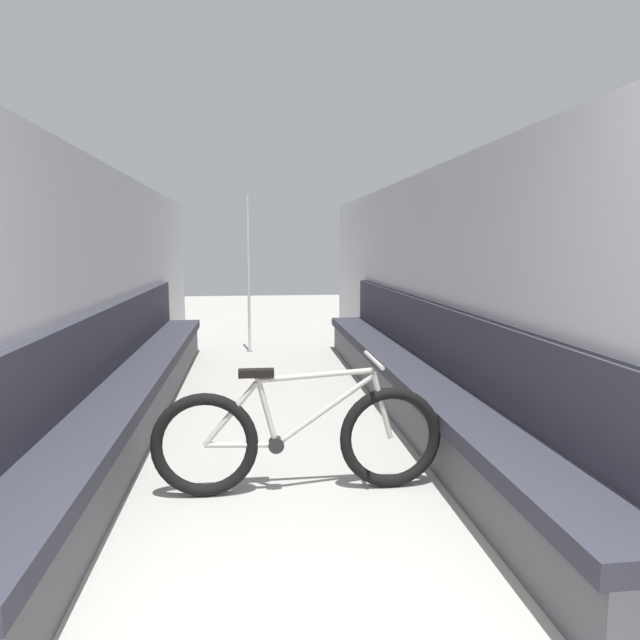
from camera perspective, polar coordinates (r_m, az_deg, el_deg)
The scene contains 6 objects.
wall_left at distance 4.91m, azimuth -21.17°, elevation 2.52°, with size 0.10×10.59×2.08m, color #B2B2B7.
wall_right at distance 5.01m, azimuth 11.76°, elevation 2.97°, with size 0.10×10.59×2.08m, color #B2B2B7.
bench_seat_row_left at distance 4.86m, azimuth -18.24°, elevation -6.25°, with size 0.46×6.12×0.94m.
bench_seat_row_right at distance 4.95m, azimuth 9.21°, elevation -5.72°, with size 0.46×6.12×0.94m.
bicycle at distance 3.36m, azimuth -2.12°, elevation -11.72°, with size 1.68×0.46×0.78m.
grab_pole_near at distance 7.61m, azimuth -7.15°, elevation 4.30°, with size 0.08×0.08×2.06m.
Camera 1 is at (-0.19, -1.04, 1.43)m, focal length 32.00 mm.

